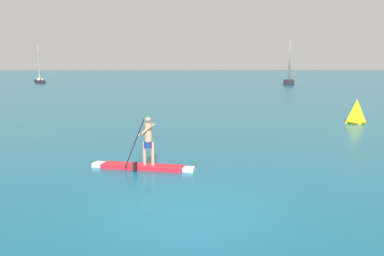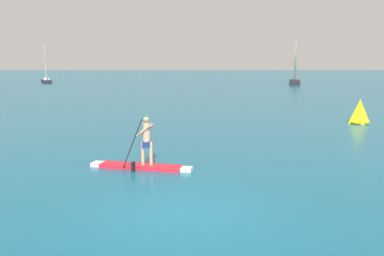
# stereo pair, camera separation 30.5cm
# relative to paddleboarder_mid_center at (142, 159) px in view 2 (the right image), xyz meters

# --- Properties ---
(ground) EXTENTS (440.00, 440.00, 0.00)m
(ground) POSITION_rel_paddleboarder_mid_center_xyz_m (1.42, -4.43, -0.34)
(ground) COLOR #145B7A
(paddleboarder_mid_center) EXTENTS (3.58, 1.32, 1.86)m
(paddleboarder_mid_center) POSITION_rel_paddleboarder_mid_center_xyz_m (0.00, 0.00, 0.00)
(paddleboarder_mid_center) COLOR red
(paddleboarder_mid_center) RESTS_ON ground
(race_marker_buoy) EXTENTS (1.16, 1.16, 1.47)m
(race_marker_buoy) POSITION_rel_paddleboarder_mid_center_xyz_m (12.02, 10.49, 0.32)
(race_marker_buoy) COLOR yellow
(race_marker_buoy) RESTS_ON ground
(sailboat_left_horizon) EXTENTS (3.71, 6.15, 6.87)m
(sailboat_left_horizon) POSITION_rel_paddleboarder_mid_center_xyz_m (-24.00, 63.76, 0.56)
(sailboat_left_horizon) COLOR black
(sailboat_left_horizon) RESTS_ON ground
(sailboat_right_horizon) EXTENTS (2.69, 5.50, 7.33)m
(sailboat_right_horizon) POSITION_rel_paddleboarder_mid_center_xyz_m (20.26, 55.52, 0.50)
(sailboat_right_horizon) COLOR black
(sailboat_right_horizon) RESTS_ON ground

